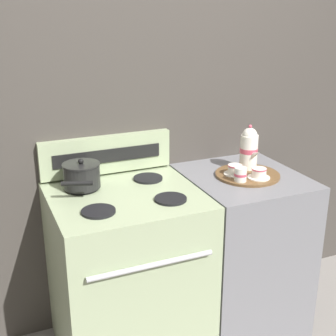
{
  "coord_description": "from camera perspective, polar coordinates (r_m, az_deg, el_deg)",
  "views": [
    {
      "loc": [
        -0.95,
        -2.03,
        1.81
      ],
      "look_at": [
        -0.05,
        0.07,
        1.0
      ],
      "focal_mm": 50.0,
      "sensor_mm": 36.0,
      "label": 1
    }
  ],
  "objects": [
    {
      "name": "side_counter",
      "position": [
        2.78,
        8.75,
        -9.83
      ],
      "size": [
        0.61,
        0.67,
        0.92
      ],
      "color": "slate",
      "rests_on": "ground"
    },
    {
      "name": "wall_back",
      "position": [
        2.67,
        -1.49,
        4.08
      ],
      "size": [
        6.0,
        0.05,
        2.2
      ],
      "color": "#423D38",
      "rests_on": "ground"
    },
    {
      "name": "saucepan",
      "position": [
        2.37,
        -10.49,
        -0.9
      ],
      "size": [
        0.22,
        0.28,
        0.15
      ],
      "color": "black",
      "rests_on": "stove"
    },
    {
      "name": "ground_plane",
      "position": [
        2.88,
        1.54,
        -19.39
      ],
      "size": [
        6.0,
        6.0,
        0.0
      ],
      "primitive_type": "plane",
      "color": "gray"
    },
    {
      "name": "teapot",
      "position": [
        2.62,
        9.86,
        2.4
      ],
      "size": [
        0.1,
        0.16,
        0.25
      ],
      "color": "white",
      "rests_on": "serving_tray"
    },
    {
      "name": "teacup_left",
      "position": [
        2.54,
        8.14,
        -0.19
      ],
      "size": [
        0.12,
        0.12,
        0.05
      ],
      "color": "white",
      "rests_on": "serving_tray"
    },
    {
      "name": "serving_tray",
      "position": [
        2.57,
        9.65,
        -0.82
      ],
      "size": [
        0.35,
        0.35,
        0.01
      ],
      "color": "brown",
      "rests_on": "side_counter"
    },
    {
      "name": "stove",
      "position": [
        2.52,
        -4.89,
        -12.9
      ],
      "size": [
        0.74,
        0.7,
        0.93
      ],
      "color": "#9EAD84",
      "rests_on": "ground"
    },
    {
      "name": "teacup_right",
      "position": [
        2.51,
        11.03,
        -0.63
      ],
      "size": [
        0.12,
        0.12,
        0.05
      ],
      "color": "white",
      "rests_on": "serving_tray"
    },
    {
      "name": "creamer_jug",
      "position": [
        2.44,
        8.82,
        -0.77
      ],
      "size": [
        0.07,
        0.07,
        0.07
      ],
      "color": "white",
      "rests_on": "serving_tray"
    },
    {
      "name": "control_panel",
      "position": [
        2.55,
        -7.5,
        1.65
      ],
      "size": [
        0.72,
        0.05,
        0.21
      ],
      "color": "#9EAD84",
      "rests_on": "stove"
    }
  ]
}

